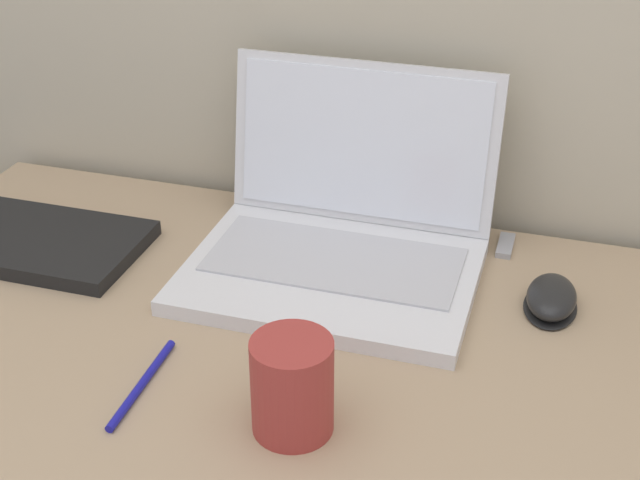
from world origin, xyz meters
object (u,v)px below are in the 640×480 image
laptop (341,231)px  computer_mouse (551,299)px  pen (142,384)px  usb_stick (505,246)px  drink_cup (289,384)px

laptop → computer_mouse: bearing=-6.3°
laptop → computer_mouse: laptop is taller
pen → computer_mouse: bearing=34.7°
usb_stick → pen: 0.52m
drink_cup → computer_mouse: size_ratio=1.01×
laptop → usb_stick: (0.20, 0.10, -0.04)m
computer_mouse → pen: size_ratio=0.68×
drink_cup → computer_mouse: (0.23, 0.29, -0.04)m
laptop → computer_mouse: size_ratio=3.55×
laptop → usb_stick: 0.23m
usb_stick → laptop: bearing=-153.3°
drink_cup → usb_stick: (0.16, 0.42, -0.05)m
laptop → pen: (-0.13, -0.31, -0.04)m
laptop → computer_mouse: 0.27m
laptop → pen: bearing=-113.0°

